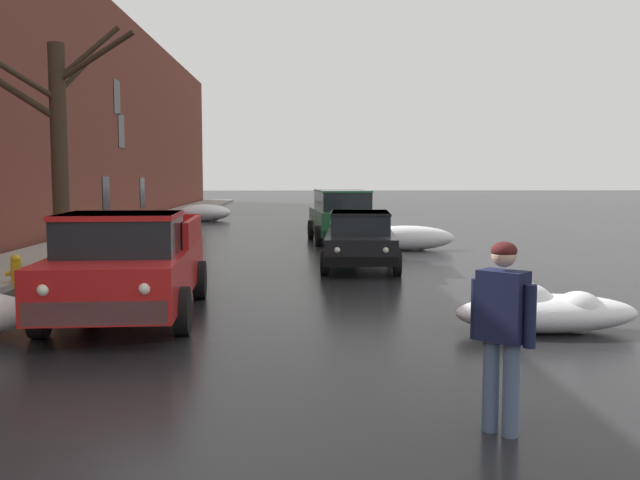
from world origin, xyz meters
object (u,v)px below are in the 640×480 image
(sedan_white_queued_behind_truck, at_px, (334,204))
(fire_hydrant, at_px, (16,271))
(sedan_darkblue_parked_far_down_block, at_px, (335,211))
(pedestrian_with_coffee, at_px, (502,322))
(sedan_black_parked_kerbside_close, at_px, (360,238))
(suv_green_parked_kerbside_mid, at_px, (342,214))
(pickup_truck_red_approaching_near_lane, at_px, (128,264))
(bare_tree_second_along_sidewalk, at_px, (58,142))

(sedan_white_queued_behind_truck, relative_size, fire_hydrant, 6.04)
(sedan_darkblue_parked_far_down_block, bearing_deg, pedestrian_with_coffee, -89.43)
(sedan_black_parked_kerbside_close, distance_m, suv_green_parked_kerbside_mid, 6.92)
(suv_green_parked_kerbside_mid, bearing_deg, pedestrian_with_coffee, -88.92)
(pickup_truck_red_approaching_near_lane, distance_m, pedestrian_with_coffee, 7.15)
(bare_tree_second_along_sidewalk, distance_m, suv_green_parked_kerbside_mid, 10.46)
(sedan_white_queued_behind_truck, bearing_deg, bare_tree_second_along_sidewalk, -110.20)
(bare_tree_second_along_sidewalk, distance_m, sedan_white_queued_behind_truck, 22.57)
(pickup_truck_red_approaching_near_lane, xyz_separation_m, pedestrian_with_coffee, (4.65, -5.44, 0.15))
(pickup_truck_red_approaching_near_lane, xyz_separation_m, sedan_darkblue_parked_far_down_block, (4.40, 19.56, -0.13))
(suv_green_parked_kerbside_mid, xyz_separation_m, sedan_white_queued_behind_truck, (0.40, 13.94, -0.23))
(sedan_black_parked_kerbside_close, bearing_deg, bare_tree_second_along_sidewalk, -178.39)
(suv_green_parked_kerbside_mid, distance_m, pedestrian_with_coffee, 18.41)
(bare_tree_second_along_sidewalk, height_order, pickup_truck_red_approaching_near_lane, bare_tree_second_along_sidewalk)
(sedan_black_parked_kerbside_close, bearing_deg, pedestrian_with_coffee, -88.53)
(sedan_black_parked_kerbside_close, relative_size, sedan_white_queued_behind_truck, 1.00)
(pedestrian_with_coffee, bearing_deg, sedan_darkblue_parked_far_down_block, 90.57)
(fire_hydrant, bearing_deg, sedan_black_parked_kerbside_close, 22.08)
(sedan_black_parked_kerbside_close, xyz_separation_m, sedan_darkblue_parked_far_down_block, (0.05, 13.51, -0.00))
(fire_hydrant, bearing_deg, pedestrian_with_coffee, -47.80)
(pickup_truck_red_approaching_near_lane, height_order, sedan_black_parked_kerbside_close, pickup_truck_red_approaching_near_lane)
(fire_hydrant, bearing_deg, suv_green_parked_kerbside_mid, 53.45)
(sedan_white_queued_behind_truck, bearing_deg, sedan_black_parked_kerbside_close, -90.95)
(pickup_truck_red_approaching_near_lane, bearing_deg, bare_tree_second_along_sidewalk, 117.57)
(sedan_white_queued_behind_truck, height_order, pedestrian_with_coffee, pedestrian_with_coffee)
(pedestrian_with_coffee, bearing_deg, sedan_white_queued_behind_truck, 89.91)
(pickup_truck_red_approaching_near_lane, xyz_separation_m, sedan_white_queued_behind_truck, (4.70, 26.91, -0.13))
(bare_tree_second_along_sidewalk, relative_size, pickup_truck_red_approaching_near_lane, 1.12)
(fire_hydrant, bearing_deg, bare_tree_second_along_sidewalk, 90.01)
(pickup_truck_red_approaching_near_lane, xyz_separation_m, fire_hydrant, (-3.05, 3.05, -0.53))
(suv_green_parked_kerbside_mid, distance_m, sedan_darkblue_parked_far_down_block, 6.60)
(bare_tree_second_along_sidewalk, xyz_separation_m, sedan_white_queued_behind_truck, (7.75, 21.06, -2.40))
(sedan_darkblue_parked_far_down_block, bearing_deg, fire_hydrant, -114.29)
(sedan_black_parked_kerbside_close, height_order, fire_hydrant, sedan_black_parked_kerbside_close)
(pickup_truck_red_approaching_near_lane, bearing_deg, pedestrian_with_coffee, -49.49)
(bare_tree_second_along_sidewalk, relative_size, sedan_black_parked_kerbside_close, 1.40)
(suv_green_parked_kerbside_mid, distance_m, sedan_white_queued_behind_truck, 13.95)
(sedan_black_parked_kerbside_close, bearing_deg, pickup_truck_red_approaching_near_lane, -125.69)
(sedan_black_parked_kerbside_close, bearing_deg, fire_hydrant, -157.92)
(bare_tree_second_along_sidewalk, height_order, fire_hydrant, bare_tree_second_along_sidewalk)
(suv_green_parked_kerbside_mid, xyz_separation_m, fire_hydrant, (-7.35, -9.92, -0.63))
(bare_tree_second_along_sidewalk, height_order, sedan_white_queued_behind_truck, bare_tree_second_along_sidewalk)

